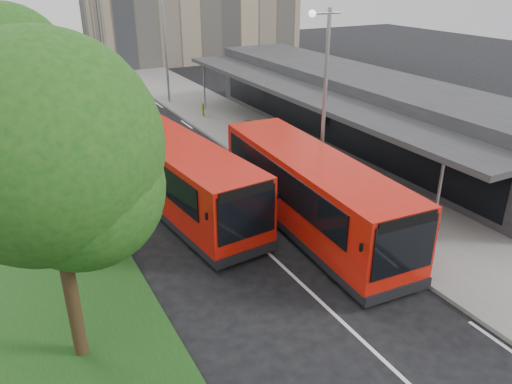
{
  "coord_description": "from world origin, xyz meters",
  "views": [
    {
      "loc": [
        -7.83,
        -14.42,
        9.51
      ],
      "look_at": [
        0.6,
        1.25,
        1.5
      ],
      "focal_mm": 35.0,
      "sensor_mm": 36.0,
      "label": 1
    }
  ],
  "objects_px": {
    "lamp_post_near": "(323,97)",
    "car_far": "(48,60)",
    "tree_near": "(47,163)",
    "car_near": "(92,63)",
    "lamp_post_far": "(164,40)",
    "tree_mid": "(8,75)",
    "bus_second": "(179,176)",
    "bus_main": "(311,193)",
    "bollard": "(203,110)",
    "litter_bin": "(249,129)"
  },
  "relations": [
    {
      "from": "bollard",
      "to": "tree_near",
      "type": "bearing_deg",
      "value": -120.9
    },
    {
      "from": "litter_bin",
      "to": "bollard",
      "type": "height_order",
      "value": "litter_bin"
    },
    {
      "from": "tree_near",
      "to": "bollard",
      "type": "height_order",
      "value": "tree_near"
    },
    {
      "from": "lamp_post_near",
      "to": "lamp_post_far",
      "type": "height_order",
      "value": "same"
    },
    {
      "from": "bollard",
      "to": "car_far",
      "type": "height_order",
      "value": "car_far"
    },
    {
      "from": "tree_mid",
      "to": "car_near",
      "type": "xyz_separation_m",
      "value": [
        8.91,
        29.65,
        -4.72
      ]
    },
    {
      "from": "bus_main",
      "to": "bus_second",
      "type": "bearing_deg",
      "value": 137.03
    },
    {
      "from": "lamp_post_far",
      "to": "bus_main",
      "type": "bearing_deg",
      "value": -94.55
    },
    {
      "from": "bus_main",
      "to": "car_far",
      "type": "bearing_deg",
      "value": 98.62
    },
    {
      "from": "bus_second",
      "to": "tree_mid",
      "type": "bearing_deg",
      "value": 132.47
    },
    {
      "from": "bus_main",
      "to": "bollard",
      "type": "xyz_separation_m",
      "value": [
        2.53,
        16.91,
        -0.97
      ]
    },
    {
      "from": "tree_mid",
      "to": "bollard",
      "type": "bearing_deg",
      "value": 33.55
    },
    {
      "from": "bollard",
      "to": "car_near",
      "type": "xyz_separation_m",
      "value": [
        -3.0,
        21.75,
        0.1
      ]
    },
    {
      "from": "tree_near",
      "to": "lamp_post_far",
      "type": "xyz_separation_m",
      "value": [
        11.13,
        24.95,
        -0.78
      ]
    },
    {
      "from": "tree_mid",
      "to": "lamp_post_far",
      "type": "distance_m",
      "value": 17.09
    },
    {
      "from": "bollard",
      "to": "car_far",
      "type": "relative_size",
      "value": 0.26
    },
    {
      "from": "lamp_post_near",
      "to": "bus_main",
      "type": "xyz_separation_m",
      "value": [
        -1.75,
        -1.96,
        -3.15
      ]
    },
    {
      "from": "lamp_post_far",
      "to": "car_far",
      "type": "bearing_deg",
      "value": 104.96
    },
    {
      "from": "bus_second",
      "to": "car_far",
      "type": "relative_size",
      "value": 3.15
    },
    {
      "from": "bus_main",
      "to": "car_near",
      "type": "relative_size",
      "value": 2.7
    },
    {
      "from": "bus_second",
      "to": "car_near",
      "type": "xyz_separation_m",
      "value": [
        3.44,
        34.58,
        -0.86
      ]
    },
    {
      "from": "bollard",
      "to": "lamp_post_near",
      "type": "bearing_deg",
      "value": -93.0
    },
    {
      "from": "bollard",
      "to": "bus_second",
      "type": "bearing_deg",
      "value": -116.67
    },
    {
      "from": "tree_near",
      "to": "car_far",
      "type": "bearing_deg",
      "value": 83.55
    },
    {
      "from": "bus_second",
      "to": "bus_main",
      "type": "bearing_deg",
      "value": -51.79
    },
    {
      "from": "tree_mid",
      "to": "bus_main",
      "type": "height_order",
      "value": "tree_mid"
    },
    {
      "from": "tree_mid",
      "to": "bus_second",
      "type": "height_order",
      "value": "tree_mid"
    },
    {
      "from": "lamp_post_near",
      "to": "bus_main",
      "type": "distance_m",
      "value": 4.1
    },
    {
      "from": "bus_main",
      "to": "car_far",
      "type": "relative_size",
      "value": 3.16
    },
    {
      "from": "litter_bin",
      "to": "car_far",
      "type": "height_order",
      "value": "car_far"
    },
    {
      "from": "car_far",
      "to": "litter_bin",
      "type": "bearing_deg",
      "value": -76.87
    },
    {
      "from": "tree_mid",
      "to": "bus_main",
      "type": "relative_size",
      "value": 0.77
    },
    {
      "from": "tree_near",
      "to": "car_near",
      "type": "relative_size",
      "value": 2.11
    },
    {
      "from": "lamp_post_near",
      "to": "bollard",
      "type": "xyz_separation_m",
      "value": [
        0.78,
        14.95,
        -4.13
      ]
    },
    {
      "from": "litter_bin",
      "to": "car_far",
      "type": "distance_m",
      "value": 33.27
    },
    {
      "from": "car_near",
      "to": "car_far",
      "type": "distance_m",
      "value": 6.29
    },
    {
      "from": "tree_near",
      "to": "bus_main",
      "type": "relative_size",
      "value": 0.78
    },
    {
      "from": "tree_mid",
      "to": "bollard",
      "type": "relative_size",
      "value": 9.5
    },
    {
      "from": "car_far",
      "to": "bus_main",
      "type": "bearing_deg",
      "value": -84.21
    },
    {
      "from": "litter_bin",
      "to": "bollard",
      "type": "xyz_separation_m",
      "value": [
        -0.68,
        5.57,
        -0.04
      ]
    },
    {
      "from": "lamp_post_near",
      "to": "bollard",
      "type": "relative_size",
      "value": 9.09
    },
    {
      "from": "bus_main",
      "to": "car_near",
      "type": "distance_m",
      "value": 38.68
    },
    {
      "from": "lamp_post_near",
      "to": "bollard",
      "type": "distance_m",
      "value": 15.53
    },
    {
      "from": "bus_second",
      "to": "bollard",
      "type": "xyz_separation_m",
      "value": [
        6.44,
        12.82,
        -0.96
      ]
    },
    {
      "from": "lamp_post_near",
      "to": "car_far",
      "type": "xyz_separation_m",
      "value": [
        -5.84,
        41.85,
        -4.15
      ]
    },
    {
      "from": "car_near",
      "to": "tree_near",
      "type": "bearing_deg",
      "value": -83.05
    },
    {
      "from": "lamp_post_near",
      "to": "bus_main",
      "type": "relative_size",
      "value": 0.73
    },
    {
      "from": "tree_mid",
      "to": "lamp_post_far",
      "type": "bearing_deg",
      "value": 49.32
    },
    {
      "from": "litter_bin",
      "to": "car_far",
      "type": "relative_size",
      "value": 0.28
    },
    {
      "from": "lamp_post_near",
      "to": "car_far",
      "type": "height_order",
      "value": "lamp_post_near"
    }
  ]
}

